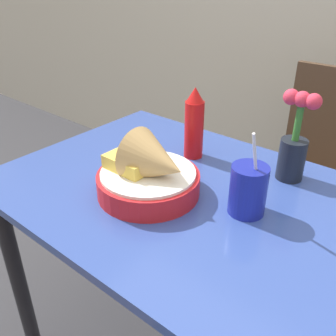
# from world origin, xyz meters

# --- Properties ---
(dining_table) EXTENTS (0.98, 0.74, 0.74)m
(dining_table) POSITION_xyz_m (0.00, 0.00, 0.62)
(dining_table) COLOR #334C9E
(dining_table) RESTS_ON ground_plane
(chair_far_window) EXTENTS (0.40, 0.40, 0.92)m
(chair_far_window) POSITION_xyz_m (0.15, 0.77, 0.55)
(chair_far_window) COLOR #473323
(chair_far_window) RESTS_ON ground_plane
(food_basket) EXTENTS (0.27, 0.27, 0.18)m
(food_basket) POSITION_xyz_m (-0.03, -0.08, 0.80)
(food_basket) COLOR red
(food_basket) RESTS_ON dining_table
(ketchup_bottle) EXTENTS (0.06, 0.06, 0.22)m
(ketchup_bottle) POSITION_xyz_m (-0.08, 0.17, 0.85)
(ketchup_bottle) COLOR red
(ketchup_bottle) RESTS_ON dining_table
(drink_cup) EXTENTS (0.09, 0.09, 0.22)m
(drink_cup) POSITION_xyz_m (0.20, 0.01, 0.80)
(drink_cup) COLOR #192399
(drink_cup) RESTS_ON dining_table
(flower_vase) EXTENTS (0.10, 0.07, 0.25)m
(flower_vase) POSITION_xyz_m (0.21, 0.23, 0.84)
(flower_vase) COLOR black
(flower_vase) RESTS_ON dining_table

